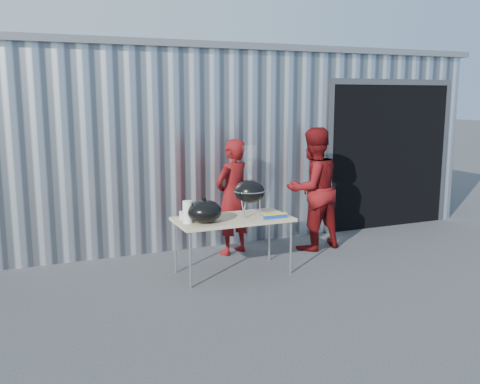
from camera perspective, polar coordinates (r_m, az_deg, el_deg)
name	(u,v)px	position (r m, az deg, el deg)	size (l,w,h in m)	color
ground	(262,279)	(6.93, 2.35, -9.26)	(80.00, 80.00, 0.00)	#37373A
building	(207,134)	(11.16, -3.59, 6.20)	(8.20, 6.20, 3.10)	silver
folding_table	(233,221)	(6.95, -0.77, -3.09)	(1.50, 0.75, 0.75)	tan
kettle_grill	(249,184)	(6.95, 1.01, 0.81)	(0.41, 0.41, 0.93)	black
grill_lid	(204,211)	(6.67, -3.85, -2.06)	(0.44, 0.44, 0.32)	black
paper_towels	(188,212)	(6.66, -5.61, -2.14)	(0.12, 0.12, 0.28)	white
white_tub	(188,215)	(6.90, -5.52, -2.48)	(0.20, 0.15, 0.10)	white
foil_box	(275,216)	(6.92, 3.79, -2.57)	(0.32, 0.05, 0.06)	navy
person_cook	(232,197)	(7.83, -0.81, -0.54)	(0.62, 0.41, 1.70)	#5F0C0E
person_bystander	(313,189)	(8.15, 7.77, 0.33)	(0.90, 0.70, 1.85)	#5F0C0E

